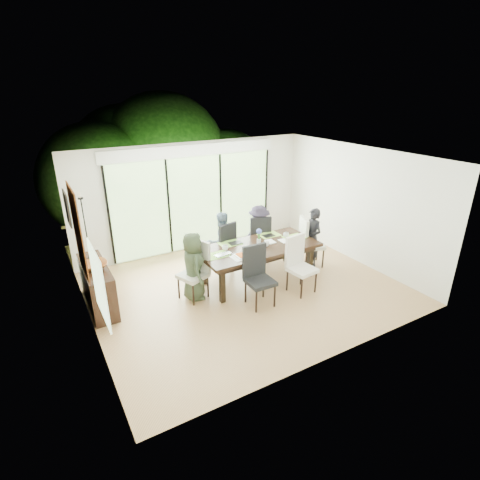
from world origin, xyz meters
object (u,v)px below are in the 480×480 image
person_left_end (193,266)px  laptop (224,255)px  table_top (258,247)px  bowl (95,265)px  chair_left_end (193,271)px  person_right_end (312,238)px  chair_far_right (258,237)px  cup_b (267,244)px  cup_a (225,248)px  chair_right_end (313,241)px  person_far_left (221,242)px  person_far_right (259,234)px  vase (259,242)px  chair_far_left (221,246)px  chair_near_right (302,266)px  cup_c (286,235)px  chair_near_left (260,277)px  sideboard (97,286)px

person_left_end → laptop: size_ratio=3.91×
table_top → bowl: size_ratio=5.70×
chair_left_end → person_right_end: size_ratio=0.85×
chair_far_right → person_right_end: (0.93, -0.85, 0.10)m
chair_left_end → cup_b: bearing=65.3°
cup_a → chair_right_end: bearing=-3.9°
person_far_left → person_far_right: same height
chair_left_end → person_left_end: (0.02, -0.00, 0.10)m
person_right_end → vase: 1.44m
chair_far_left → chair_near_right: 1.96m
chair_left_end → chair_right_end: 3.00m
chair_right_end → chair_far_right: 1.27m
chair_left_end → cup_b: 1.67m
cup_b → table_top: bearing=146.3°
person_far_right → cup_c: size_ratio=10.40×
chair_left_end → chair_near_left: 1.33m
chair_near_left → cup_a: size_ratio=8.87×
person_left_end → cup_a: size_ratio=10.40×
vase → cup_c: vase is taller
chair_near_left → chair_near_right: 1.00m
table_top → person_far_right: size_ratio=1.86×
person_left_end → person_right_end: size_ratio=1.00×
person_far_left → bowl: (-2.72, -0.31, 0.22)m
person_far_right → sideboard: person_far_right is taller
cup_c → person_right_end: bearing=-8.4°
person_right_end → cup_c: person_right_end is taller
chair_right_end → bowl: bearing=104.6°
chair_left_end → cup_c: 2.32m
person_left_end → sideboard: bearing=79.7°
chair_right_end → chair_near_right: 1.33m
person_right_end → cup_c: 0.71m
person_right_end → table_top: bearing=-88.3°
chair_right_end → laptop: chair_right_end is taller
person_left_end → cup_b: 1.64m
table_top → laptop: bearing=-173.3°
chair_far_right → vase: size_ratio=9.17×
cup_a → sideboard: 2.55m
chair_near_right → person_far_left: 1.95m
person_far_right → vase: size_ratio=10.75×
cup_b → sideboard: (-3.32, 0.72, -0.42)m
chair_right_end → person_far_right: 1.27m
person_far_left → vase: (0.50, -0.78, 0.18)m
table_top → laptop: (-0.85, -0.10, 0.05)m
chair_right_end → cup_a: bearing=107.1°
cup_c → sideboard: (-3.97, 0.52, -0.43)m
person_right_end → cup_b: 1.34m
chair_near_right → sideboard: 3.97m
chair_right_end → chair_near_left: (-2.00, -0.87, 0.00)m
chair_far_right → cup_b: 1.06m
chair_right_end → person_right_end: (-0.02, 0.00, 0.10)m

